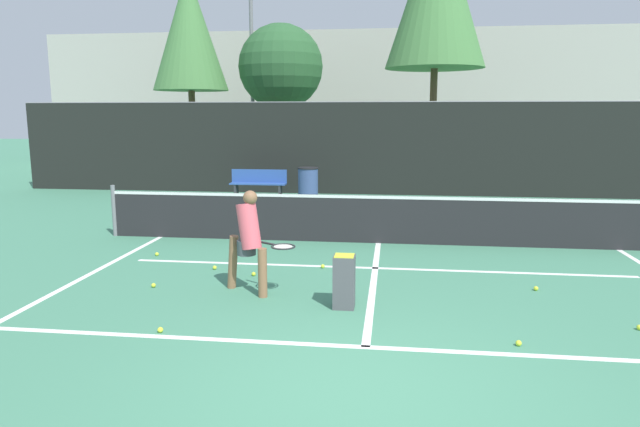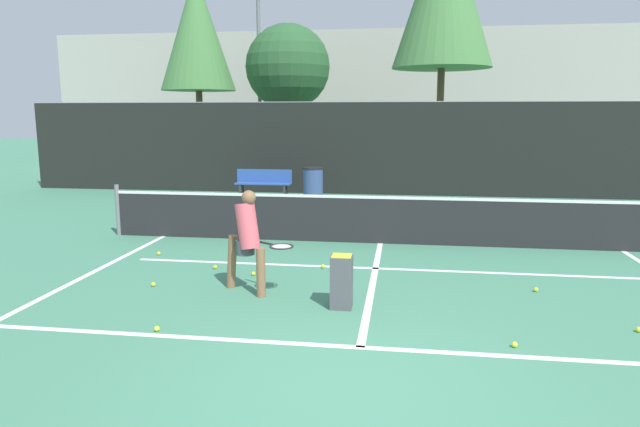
% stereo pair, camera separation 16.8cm
% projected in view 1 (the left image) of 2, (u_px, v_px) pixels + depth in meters
% --- Properties ---
extents(ground_plane, '(100.00, 100.00, 0.00)m').
position_uv_depth(ground_plane, '(360.00, 392.00, 5.24)').
color(ground_plane, '#427F60').
extents(court_baseline_near, '(11.00, 0.10, 0.01)m').
position_uv_depth(court_baseline_near, '(366.00, 347.00, 6.24)').
color(court_baseline_near, white).
rests_on(court_baseline_near, ground).
extents(court_service_line, '(8.25, 0.10, 0.01)m').
position_uv_depth(court_service_line, '(375.00, 268.00, 9.45)').
color(court_service_line, white).
rests_on(court_service_line, ground).
extents(court_center_mark, '(0.10, 5.16, 0.01)m').
position_uv_depth(court_center_mark, '(374.00, 280.00, 8.76)').
color(court_center_mark, white).
rests_on(court_center_mark, ground).
extents(court_sideline_left, '(0.10, 6.16, 0.01)m').
position_uv_depth(court_sideline_left, '(98.00, 270.00, 9.33)').
color(court_sideline_left, white).
rests_on(court_sideline_left, ground).
extents(net, '(11.09, 0.09, 1.07)m').
position_uv_depth(net, '(379.00, 218.00, 11.19)').
color(net, slate).
rests_on(net, ground).
extents(fence_back, '(24.00, 0.06, 2.91)m').
position_uv_depth(fence_back, '(385.00, 149.00, 17.83)').
color(fence_back, black).
rests_on(fence_back, ground).
extents(player_practicing, '(1.16, 0.60, 1.49)m').
position_uv_depth(player_practicing, '(249.00, 238.00, 8.00)').
color(player_practicing, '#8C6042').
rests_on(player_practicing, ground).
extents(tennis_ball_scattered_0, '(0.07, 0.07, 0.07)m').
position_uv_depth(tennis_ball_scattered_0, '(215.00, 268.00, 9.36)').
color(tennis_ball_scattered_0, '#D1E033').
rests_on(tennis_ball_scattered_0, ground).
extents(tennis_ball_scattered_1, '(0.07, 0.07, 0.07)m').
position_uv_depth(tennis_ball_scattered_1, '(157.00, 254.00, 10.26)').
color(tennis_ball_scattered_1, '#D1E033').
rests_on(tennis_ball_scattered_1, ground).
extents(tennis_ball_scattered_2, '(0.07, 0.07, 0.07)m').
position_uv_depth(tennis_ball_scattered_2, '(323.00, 266.00, 9.44)').
color(tennis_ball_scattered_2, '#D1E033').
rests_on(tennis_ball_scattered_2, ground).
extents(tennis_ball_scattered_3, '(0.07, 0.07, 0.07)m').
position_uv_depth(tennis_ball_scattered_3, '(254.00, 274.00, 8.99)').
color(tennis_ball_scattered_3, '#D1E033').
rests_on(tennis_ball_scattered_3, ground).
extents(tennis_ball_scattered_4, '(0.07, 0.07, 0.07)m').
position_uv_depth(tennis_ball_scattered_4, '(640.00, 327.00, 6.73)').
color(tennis_ball_scattered_4, '#D1E033').
rests_on(tennis_ball_scattered_4, ground).
extents(tennis_ball_scattered_5, '(0.07, 0.07, 0.07)m').
position_uv_depth(tennis_ball_scattered_5, '(536.00, 288.00, 8.24)').
color(tennis_ball_scattered_5, '#D1E033').
rests_on(tennis_ball_scattered_5, ground).
extents(tennis_ball_scattered_6, '(0.07, 0.07, 0.07)m').
position_uv_depth(tennis_ball_scattered_6, '(160.00, 330.00, 6.66)').
color(tennis_ball_scattered_6, '#D1E033').
rests_on(tennis_ball_scattered_6, ground).
extents(tennis_ball_scattered_7, '(0.07, 0.07, 0.07)m').
position_uv_depth(tennis_ball_scattered_7, '(519.00, 343.00, 6.27)').
color(tennis_ball_scattered_7, '#D1E033').
rests_on(tennis_ball_scattered_7, ground).
extents(tennis_ball_scattered_8, '(0.07, 0.07, 0.07)m').
position_uv_depth(tennis_ball_scattered_8, '(154.00, 285.00, 8.39)').
color(tennis_ball_scattered_8, '#D1E033').
rests_on(tennis_ball_scattered_8, ground).
extents(ball_hopper, '(0.28, 0.28, 0.71)m').
position_uv_depth(ball_hopper, '(344.00, 280.00, 7.47)').
color(ball_hopper, '#4C4C51').
rests_on(ball_hopper, ground).
extents(courtside_bench, '(1.71, 0.39, 0.86)m').
position_uv_depth(courtside_bench, '(259.00, 182.00, 17.31)').
color(courtside_bench, '#2D519E').
rests_on(courtside_bench, ground).
extents(trash_bin, '(0.62, 0.62, 0.96)m').
position_uv_depth(trash_bin, '(308.00, 183.00, 16.96)').
color(trash_bin, '#384C7F').
rests_on(trash_bin, ground).
extents(parked_car, '(1.86, 4.32, 1.50)m').
position_uv_depth(parked_car, '(261.00, 164.00, 22.01)').
color(parked_car, maroon).
rests_on(parked_car, ground).
extents(floodlight_mast, '(1.10, 0.24, 7.89)m').
position_uv_depth(floodlight_mast, '(252.00, 53.00, 24.11)').
color(floodlight_mast, slate).
rests_on(floodlight_mast, ground).
extents(tree_west, '(3.57, 3.57, 6.28)m').
position_uv_depth(tree_west, '(281.00, 67.00, 24.06)').
color(tree_west, brown).
rests_on(tree_west, ground).
extents(tree_mid, '(3.16, 3.16, 8.43)m').
position_uv_depth(tree_mid, '(189.00, 31.00, 23.88)').
color(tree_mid, brown).
rests_on(tree_mid, ground).
extents(building_far, '(36.00, 2.40, 6.65)m').
position_uv_depth(building_far, '(389.00, 98.00, 29.45)').
color(building_far, '#B2ADA3').
rests_on(building_far, ground).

